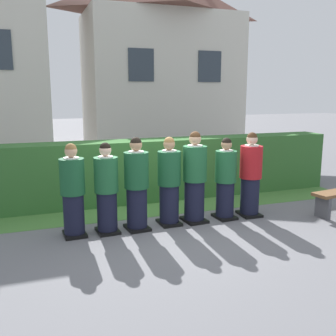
# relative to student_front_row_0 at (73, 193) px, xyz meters

# --- Properties ---
(ground_plane) EXTENTS (60.00, 60.00, 0.00)m
(ground_plane) POSITION_rel_student_front_row_0_xyz_m (1.66, -0.01, -0.74)
(ground_plane) COLOR slate
(student_front_row_0) EXTENTS (0.41, 0.46, 1.56)m
(student_front_row_0) POSITION_rel_student_front_row_0_xyz_m (0.00, 0.00, 0.00)
(student_front_row_0) COLOR black
(student_front_row_0) RESTS_ON ground
(student_front_row_1) EXTENTS (0.40, 0.51, 1.56)m
(student_front_row_1) POSITION_rel_student_front_row_0_xyz_m (0.55, -0.03, -0.00)
(student_front_row_1) COLOR black
(student_front_row_1) RESTS_ON ground
(student_front_row_2) EXTENTS (0.42, 0.50, 1.63)m
(student_front_row_2) POSITION_rel_student_front_row_0_xyz_m (1.07, -0.05, 0.03)
(student_front_row_2) COLOR black
(student_front_row_2) RESTS_ON ground
(student_front_row_3) EXTENTS (0.42, 0.47, 1.60)m
(student_front_row_3) POSITION_rel_student_front_row_0_xyz_m (1.70, 0.02, 0.02)
(student_front_row_3) COLOR black
(student_front_row_3) RESTS_ON ground
(student_front_row_4) EXTENTS (0.44, 0.51, 1.68)m
(student_front_row_4) POSITION_rel_student_front_row_0_xyz_m (2.19, 0.00, 0.06)
(student_front_row_4) COLOR black
(student_front_row_4) RESTS_ON ground
(student_front_row_5) EXTENTS (0.40, 0.46, 1.55)m
(student_front_row_5) POSITION_rel_student_front_row_0_xyz_m (2.81, -0.02, -0.01)
(student_front_row_5) COLOR black
(student_front_row_5) RESTS_ON ground
(student_in_red_blazer) EXTENTS (0.42, 0.48, 1.63)m
(student_in_red_blazer) POSITION_rel_student_front_row_0_xyz_m (3.35, -0.03, 0.03)
(student_in_red_blazer) COLOR black
(student_in_red_blazer) RESTS_ON ground
(hedge) EXTENTS (9.23, 0.70, 1.35)m
(hedge) POSITION_rel_student_front_row_0_xyz_m (1.66, 1.75, -0.07)
(hedge) COLOR #33662D
(hedge) RESTS_ON ground
(school_building_main) EXTENTS (6.09, 3.65, 7.01)m
(school_building_main) POSITION_rel_student_front_row_0_xyz_m (4.46, 8.62, 2.84)
(school_building_main) COLOR beige
(school_building_main) RESTS_ON ground
(lawn_strip) EXTENTS (9.23, 0.90, 0.01)m
(lawn_strip) POSITION_rel_student_front_row_0_xyz_m (1.66, 0.95, -0.74)
(lawn_strip) COLOR #477A38
(lawn_strip) RESTS_ON ground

